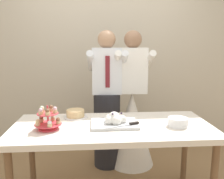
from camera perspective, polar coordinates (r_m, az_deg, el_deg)
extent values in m
cube|color=beige|center=(3.54, -1.79, 9.96)|extent=(5.20, 0.10, 2.90)
cube|color=silver|center=(2.18, 0.08, -9.16)|extent=(1.80, 0.80, 0.05)
cylinder|color=brown|center=(2.70, -18.71, -14.60)|extent=(0.06, 0.06, 0.72)
cylinder|color=brown|center=(2.80, 17.05, -13.62)|extent=(0.06, 0.06, 0.72)
cylinder|color=#D83F4C|center=(2.14, -15.03, -9.02)|extent=(0.17, 0.17, 0.01)
cylinder|color=#D83F4C|center=(2.11, -15.15, -6.49)|extent=(0.01, 0.01, 0.21)
cylinder|color=#D83F4C|center=(2.13, -15.08, -8.03)|extent=(0.23, 0.23, 0.01)
cylinder|color=#D1B784|center=(2.10, -12.78, -7.67)|extent=(0.04, 0.04, 0.03)
sphere|color=brown|center=(2.10, -12.81, -7.04)|extent=(0.04, 0.04, 0.04)
cylinder|color=#D1B784|center=(2.20, -14.01, -6.94)|extent=(0.04, 0.04, 0.03)
sphere|color=beige|center=(2.19, -14.04, -6.34)|extent=(0.04, 0.04, 0.04)
cylinder|color=#D1B784|center=(2.19, -16.59, -7.13)|extent=(0.04, 0.04, 0.03)
sphere|color=brown|center=(2.18, -16.62, -6.54)|extent=(0.04, 0.04, 0.04)
cylinder|color=#D1B784|center=(2.10, -17.38, -7.92)|extent=(0.04, 0.04, 0.03)
sphere|color=#D6B27A|center=(2.09, -17.41, -7.29)|extent=(0.04, 0.04, 0.04)
cylinder|color=#D1B784|center=(2.04, -14.72, -8.32)|extent=(0.04, 0.04, 0.03)
sphere|color=white|center=(2.03, -14.76, -7.68)|extent=(0.04, 0.04, 0.04)
cylinder|color=#D83F4C|center=(2.10, -15.20, -5.57)|extent=(0.18, 0.18, 0.01)
cylinder|color=#D1B784|center=(2.09, -13.54, -5.13)|extent=(0.04, 0.04, 0.03)
sphere|color=#EAB7C6|center=(2.08, -13.57, -4.49)|extent=(0.04, 0.04, 0.04)
cylinder|color=#D1B784|center=(2.15, -14.41, -4.71)|extent=(0.04, 0.04, 0.03)
sphere|color=brown|center=(2.14, -14.43, -4.09)|extent=(0.04, 0.04, 0.04)
cylinder|color=#D1B784|center=(2.14, -16.47, -4.89)|extent=(0.04, 0.04, 0.03)
sphere|color=beige|center=(2.13, -16.51, -4.27)|extent=(0.04, 0.04, 0.04)
cylinder|color=#D1B784|center=(2.07, -16.71, -5.42)|extent=(0.04, 0.04, 0.03)
sphere|color=#EAB7C6|center=(2.06, -16.75, -4.78)|extent=(0.04, 0.04, 0.04)
cylinder|color=#D1B784|center=(2.04, -15.23, -5.59)|extent=(0.04, 0.04, 0.03)
sphere|color=brown|center=(2.03, -15.26, -4.94)|extent=(0.04, 0.04, 0.04)
cube|color=silver|center=(2.17, 0.52, -8.21)|extent=(0.42, 0.31, 0.02)
sphere|color=white|center=(2.17, 2.44, -7.18)|extent=(0.08, 0.08, 0.08)
sphere|color=white|center=(2.22, 0.90, -6.70)|extent=(0.08, 0.08, 0.08)
sphere|color=white|center=(2.19, -0.73, -7.00)|extent=(0.08, 0.08, 0.08)
sphere|color=white|center=(2.13, -0.58, -7.48)|extent=(0.08, 0.08, 0.08)
sphere|color=white|center=(2.11, 1.13, -7.57)|extent=(0.09, 0.09, 0.09)
sphere|color=white|center=(2.15, 0.52, -6.77)|extent=(0.11, 0.11, 0.11)
sphere|color=#2D1938|center=(2.17, 0.17, -5.50)|extent=(0.02, 0.02, 0.02)
sphere|color=#B21923|center=(2.14, 0.76, -5.71)|extent=(0.02, 0.02, 0.02)
sphere|color=#2D1938|center=(2.16, 2.26, -5.72)|extent=(0.02, 0.02, 0.02)
sphere|color=#2D1938|center=(2.11, 0.20, -5.88)|extent=(0.02, 0.02, 0.02)
cube|color=silver|center=(2.06, 1.63, -8.79)|extent=(0.22, 0.10, 0.00)
cube|color=black|center=(2.12, 5.33, -8.07)|extent=(0.09, 0.05, 0.02)
cylinder|color=white|center=(2.22, 15.43, -8.35)|extent=(0.18, 0.18, 0.01)
cylinder|color=white|center=(2.22, 15.55, -8.06)|extent=(0.18, 0.18, 0.01)
cylinder|color=white|center=(2.22, 15.44, -7.78)|extent=(0.18, 0.18, 0.01)
cylinder|color=white|center=(2.22, 15.60, -7.50)|extent=(0.18, 0.18, 0.01)
cylinder|color=white|center=(2.21, 15.59, -7.21)|extent=(0.18, 0.18, 0.01)
cylinder|color=white|center=(2.21, 15.65, -6.96)|extent=(0.18, 0.18, 0.01)
cylinder|color=white|center=(2.20, 15.56, -6.70)|extent=(0.18, 0.18, 0.01)
cylinder|color=white|center=(2.42, -8.74, -6.54)|extent=(0.24, 0.24, 0.01)
cylinder|color=#D6B27A|center=(2.41, -8.77, -5.64)|extent=(0.18, 0.18, 0.07)
cylinder|color=#232328|center=(2.97, -1.21, -9.65)|extent=(0.32, 0.32, 0.92)
cube|color=white|center=(2.80, -1.27, 4.49)|extent=(0.35, 0.21, 0.54)
sphere|color=tan|center=(2.79, -1.30, 11.96)|extent=(0.21, 0.21, 0.21)
cylinder|color=white|center=(2.80, -5.12, 6.66)|extent=(0.09, 0.49, 0.28)
cylinder|color=white|center=(2.81, 2.71, 6.70)|extent=(0.09, 0.49, 0.28)
cube|color=maroon|center=(2.70, -1.08, 4.26)|extent=(0.05, 0.01, 0.36)
cone|color=white|center=(3.02, 4.71, -9.33)|extent=(0.56, 0.56, 0.92)
cube|color=white|center=(2.86, 4.93, 4.57)|extent=(0.35, 0.21, 0.54)
sphere|color=#997054|center=(2.84, 5.05, 11.90)|extent=(0.21, 0.21, 0.21)
cylinder|color=white|center=(2.83, 1.19, 6.75)|extent=(0.09, 0.49, 0.28)
cylinder|color=white|center=(2.88, 8.81, 6.69)|extent=(0.09, 0.49, 0.28)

